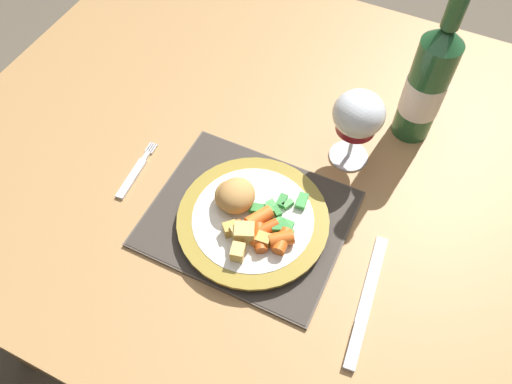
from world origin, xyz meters
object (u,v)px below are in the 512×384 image
dining_table (269,180)px  table_knife (364,311)px  fork (135,174)px  wine_glass (358,117)px  dinner_plate (253,220)px  bottle (427,83)px

dining_table → table_knife: table_knife is taller
fork → wine_glass: (0.32, 0.20, 0.10)m
dining_table → table_knife: 0.34m
dinner_plate → bottle: bottle is taller
dining_table → fork: (-0.19, -0.15, 0.10)m
dinner_plate → wine_glass: wine_glass is taller
fork → table_knife: 0.44m
wine_glass → fork: bearing=-148.3°
table_knife → wine_glass: 0.30m
dinner_plate → table_knife: dinner_plate is taller
wine_glass → dining_table: bearing=-160.1°
table_knife → fork: bearing=171.7°
bottle → dinner_plate: bearing=-119.0°
dining_table → dinner_plate: 0.19m
fork → bottle: bearing=37.4°
dinner_plate → fork: dinner_plate is taller
fork → bottle: (0.40, 0.31, 0.11)m
dining_table → bottle: size_ratio=3.68×
dinner_plate → bottle: size_ratio=0.78×
bottle → wine_glass: bearing=-126.5°
fork → bottle: size_ratio=0.41×
fork → bottle: bottle is taller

